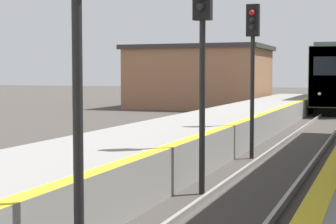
% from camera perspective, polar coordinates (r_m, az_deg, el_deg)
% --- Properties ---
extents(signal_near, '(0.36, 0.31, 4.39)m').
position_cam_1_polar(signal_near, '(6.54, -9.31, 9.52)').
color(signal_near, black).
rests_on(signal_near, ground).
extents(signal_mid, '(0.36, 0.31, 4.39)m').
position_cam_1_polar(signal_mid, '(11.23, 3.50, 7.18)').
color(signal_mid, black).
rests_on(signal_mid, ground).
extents(signal_far, '(0.36, 0.31, 4.39)m').
position_cam_1_polar(signal_far, '(16.16, 8.59, 6.14)').
color(signal_far, black).
rests_on(signal_far, ground).
extents(station_building, '(9.63, 7.24, 4.42)m').
position_cam_1_polar(station_building, '(40.20, 3.23, 3.59)').
color(station_building, '#9E6B4C').
rests_on(station_building, ground).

